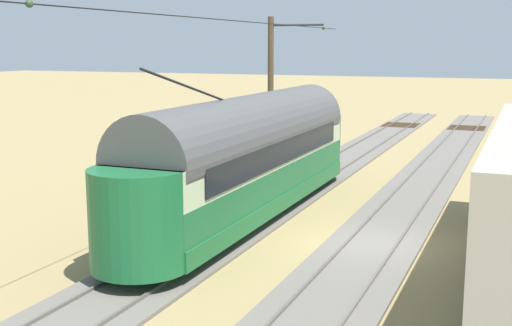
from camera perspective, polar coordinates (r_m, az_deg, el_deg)
ground_plane at (r=20.48m, az=9.94°, el=-7.08°), size 220.00×220.00×0.00m
track_adjacent_siding at (r=20.76m, az=10.13°, el=-6.69°), size 2.80×80.00×0.18m
track_third_siding at (r=22.18m, az=-1.95°, el=-5.44°), size 2.80×80.00×0.18m
vintage_streetcar at (r=22.94m, az=-0.57°, el=0.71°), size 2.65×16.62×5.27m
catenary_pole_foreground at (r=31.59m, az=1.38°, el=6.10°), size 2.76×0.28×7.30m
overhead_wire_run at (r=22.33m, az=-1.18°, el=12.05°), size 2.56×23.18×0.18m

